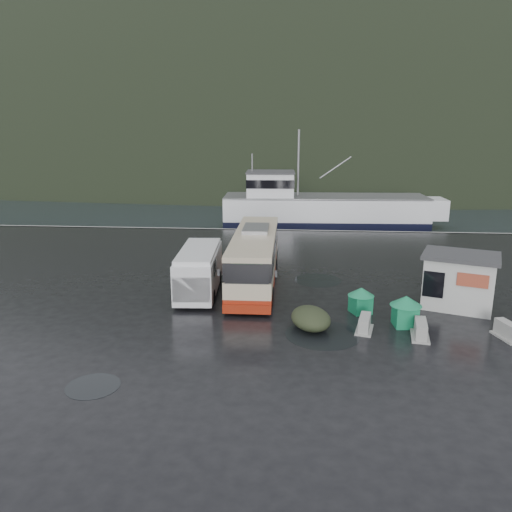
# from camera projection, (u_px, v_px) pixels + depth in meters

# --- Properties ---
(ground) EXTENTS (160.00, 160.00, 0.00)m
(ground) POSITION_uv_depth(u_px,v_px,m) (260.00, 307.00, 25.99)
(ground) COLOR black
(ground) RESTS_ON ground
(harbor_water) EXTENTS (300.00, 180.00, 0.02)m
(harbor_water) POSITION_uv_depth(u_px,v_px,m) (290.00, 162.00, 132.11)
(harbor_water) COLOR black
(harbor_water) RESTS_ON ground
(quay_edge) EXTENTS (160.00, 0.60, 1.50)m
(quay_edge) POSITION_uv_depth(u_px,v_px,m) (276.00, 230.00, 45.29)
(quay_edge) COLOR #999993
(quay_edge) RESTS_ON ground
(headland) EXTENTS (780.00, 540.00, 570.00)m
(headland) POSITION_uv_depth(u_px,v_px,m) (312.00, 144.00, 266.40)
(headland) COLOR black
(headland) RESTS_ON ground
(coach_bus) EXTENTS (3.04, 11.54, 3.25)m
(coach_bus) POSITION_uv_depth(u_px,v_px,m) (255.00, 282.00, 30.08)
(coach_bus) COLOR #C2B192
(coach_bus) RESTS_ON ground
(white_van) EXTENTS (2.47, 6.28, 2.58)m
(white_van) POSITION_uv_depth(u_px,v_px,m) (200.00, 293.00, 28.22)
(white_van) COLOR white
(white_van) RESTS_ON ground
(waste_bin_left) EXTENTS (1.24, 1.24, 1.32)m
(waste_bin_left) POSITION_uv_depth(u_px,v_px,m) (360.00, 313.00, 25.19)
(waste_bin_left) COLOR #178152
(waste_bin_left) RESTS_ON ground
(waste_bin_right) EXTENTS (1.14, 1.14, 1.48)m
(waste_bin_right) POSITION_uv_depth(u_px,v_px,m) (404.00, 326.00, 23.52)
(waste_bin_right) COLOR #178152
(waste_bin_right) RESTS_ON ground
(dome_tent) EXTENTS (2.38, 2.86, 0.97)m
(dome_tent) POSITION_uv_depth(u_px,v_px,m) (310.00, 328.00, 23.25)
(dome_tent) COLOR #2B331F
(dome_tent) RESTS_ON ground
(ticket_kiosk) EXTENTS (4.39, 3.87, 2.86)m
(ticket_kiosk) POSITION_uv_depth(u_px,v_px,m) (456.00, 307.00, 25.98)
(ticket_kiosk) COLOR #BABBB6
(ticket_kiosk) RESTS_ON ground
(jersey_barrier_a) EXTENTS (1.03, 1.57, 0.72)m
(jersey_barrier_a) POSITION_uv_depth(u_px,v_px,m) (364.00, 331.00, 22.94)
(jersey_barrier_a) COLOR #999993
(jersey_barrier_a) RESTS_ON ground
(jersey_barrier_b) EXTENTS (1.09, 1.60, 0.73)m
(jersey_barrier_b) POSITION_uv_depth(u_px,v_px,m) (507.00, 338.00, 22.14)
(jersey_barrier_b) COLOR #999993
(jersey_barrier_b) RESTS_ON ground
(jersey_barrier_c) EXTENTS (1.00, 1.63, 0.77)m
(jersey_barrier_c) POSITION_uv_depth(u_px,v_px,m) (420.00, 337.00, 22.23)
(jersey_barrier_c) COLOR #999993
(jersey_barrier_c) RESTS_ON ground
(fishing_trawler) EXTENTS (25.69, 6.56, 10.20)m
(fishing_trawler) POSITION_uv_depth(u_px,v_px,m) (325.00, 213.00, 54.00)
(fishing_trawler) COLOR white
(fishing_trawler) RESTS_ON ground
(puddles) EXTENTS (11.21, 16.01, 0.01)m
(puddles) POSITION_uv_depth(u_px,v_px,m) (293.00, 317.00, 24.60)
(puddles) COLOR black
(puddles) RESTS_ON ground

